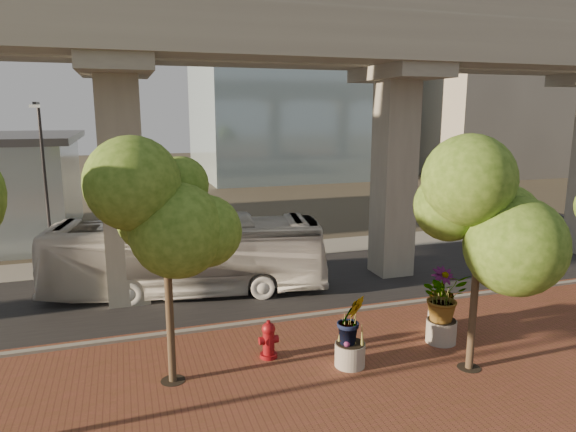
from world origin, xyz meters
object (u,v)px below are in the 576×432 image
object	(u,v)px
transit_bus	(187,257)
planter_front	(443,300)
parked_car	(564,226)
fire_hydrant	(269,340)

from	to	relation	value
transit_bus	planter_front	xyz separation A→B (m)	(7.42, -7.50, -0.09)
parked_car	planter_front	size ratio (longest dim) A/B	1.68
parked_car	planter_front	world-z (taller)	planter_front
planter_front	parked_car	bearing A→B (deg)	33.41
fire_hydrant	transit_bus	bearing A→B (deg)	103.66
fire_hydrant	planter_front	size ratio (longest dim) A/B	0.50
transit_bus	fire_hydrant	distance (m)	7.04
parked_car	fire_hydrant	xyz separation A→B (m)	(-21.88, -9.90, -0.03)
parked_car	fire_hydrant	world-z (taller)	parked_car
parked_car	planter_front	xyz separation A→B (m)	(-16.11, -10.62, 0.86)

